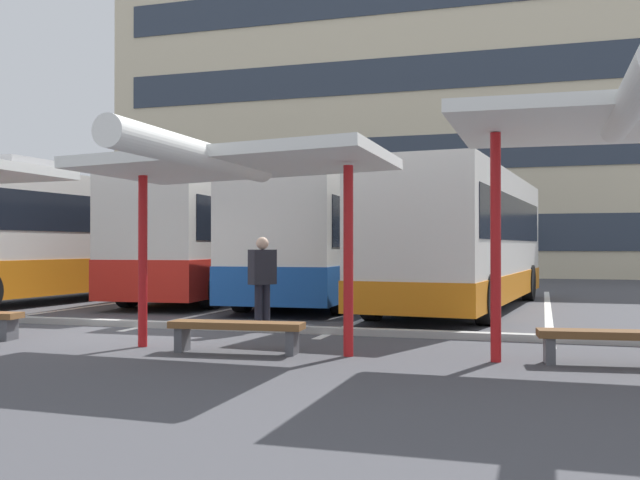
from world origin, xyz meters
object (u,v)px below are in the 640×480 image
object	(u,v)px
bench_3	(236,329)
bench_4	(617,339)
coach_bus_2	(331,243)
waiting_shelter_3	(620,123)
coach_bus_3	(462,240)
coach_bus_0	(56,238)
waiting_passenger_1	(262,276)
waiting_shelter_2	(233,166)
coach_bus_1	(224,242)

from	to	relation	value
bench_3	bench_4	xyz separation A→B (m)	(5.15, 0.42, 0.00)
coach_bus_2	bench_4	xyz separation A→B (m)	(6.60, -9.49, -1.28)
waiting_shelter_3	coach_bus_3	bearing A→B (deg)	108.60
coach_bus_0	bench_4	xyz separation A→B (m)	(13.99, -7.20, -1.41)
waiting_shelter_3	coach_bus_0	bearing A→B (deg)	151.37
coach_bus_2	waiting_shelter_3	distance (m)	12.00
coach_bus_0	coach_bus_2	world-z (taller)	coach_bus_0
coach_bus_2	waiting_passenger_1	bearing A→B (deg)	-83.67
waiting_passenger_1	bench_4	bearing A→B (deg)	-20.84
waiting_shelter_3	waiting_passenger_1	world-z (taller)	waiting_shelter_3
coach_bus_2	bench_4	bearing A→B (deg)	-55.18
waiting_shelter_3	bench_4	world-z (taller)	waiting_shelter_3
coach_bus_3	waiting_shelter_2	world-z (taller)	coach_bus_3
coach_bus_0	bench_4	size ratio (longest dim) A/B	5.34
coach_bus_2	waiting_shelter_2	size ratio (longest dim) A/B	2.29
coach_bus_0	waiting_shelter_2	world-z (taller)	coach_bus_0
coach_bus_1	bench_3	xyz separation A→B (m)	(4.86, -10.19, -1.32)
waiting_shelter_2	waiting_shelter_3	bearing A→B (deg)	1.04
coach_bus_1	coach_bus_3	distance (m)	7.45
bench_3	coach_bus_3	bearing A→B (deg)	74.21
coach_bus_3	waiting_passenger_1	world-z (taller)	coach_bus_3
coach_bus_0	bench_4	world-z (taller)	coach_bus_0
coach_bus_2	waiting_passenger_1	xyz separation A→B (m)	(0.81, -7.28, -0.63)
coach_bus_3	bench_3	size ratio (longest dim) A/B	5.17
coach_bus_2	bench_3	world-z (taller)	coach_bus_2
coach_bus_0	waiting_shelter_3	world-z (taller)	coach_bus_0
coach_bus_1	coach_bus_2	bearing A→B (deg)	-4.84
bench_3	waiting_shelter_2	bearing A→B (deg)	-90.00
coach_bus_0	waiting_shelter_2	size ratio (longest dim) A/B	2.22
coach_bus_1	waiting_shelter_3	size ratio (longest dim) A/B	2.16
coach_bus_3	bench_4	distance (m)	8.49
waiting_shelter_2	bench_3	distance (m)	2.35
coach_bus_0	waiting_passenger_1	distance (m)	9.64
bench_4	coach_bus_3	bearing A→B (deg)	109.55
coach_bus_3	bench_3	bearing A→B (deg)	-105.79
waiting_shelter_2	coach_bus_3	bearing A→B (deg)	74.41
waiting_shelter_2	bench_4	world-z (taller)	waiting_shelter_2
waiting_shelter_2	coach_bus_1	bearing A→B (deg)	115.25
waiting_shelter_3	bench_3	bearing A→B (deg)	179.81
waiting_shelter_2	waiting_shelter_3	size ratio (longest dim) A/B	0.95
waiting_shelter_3	coach_bus_2	bearing A→B (deg)	123.63
coach_bus_0	waiting_shelter_3	bearing A→B (deg)	-28.63
bench_4	coach_bus_2	bearing A→B (deg)	124.82
coach_bus_2	coach_bus_0	bearing A→B (deg)	-162.83
coach_bus_2	waiting_shelter_3	bearing A→B (deg)	-56.37
coach_bus_0	bench_3	xyz separation A→B (m)	(8.84, -7.62, -1.41)
waiting_shelter_3	bench_4	xyz separation A→B (m)	(0.00, 0.43, -2.72)
waiting_shelter_3	bench_4	distance (m)	2.75
bench_4	waiting_passenger_1	xyz separation A→B (m)	(-5.79, 2.20, 0.65)
waiting_shelter_3	coach_bus_1	bearing A→B (deg)	134.44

